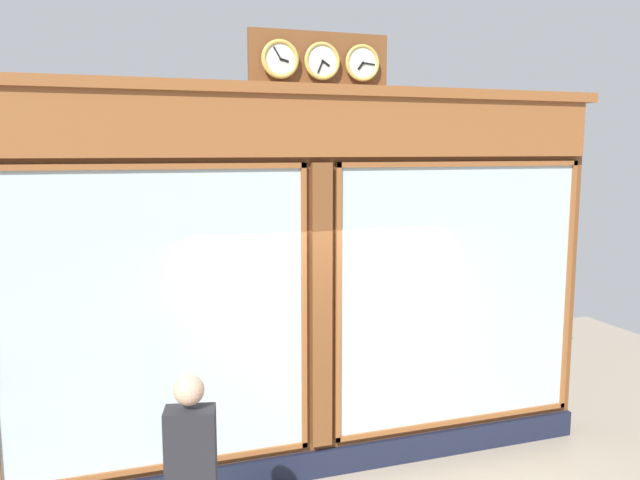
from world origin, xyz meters
TOP-DOWN VIEW (x-y plane):
  - shop_facade at (0.00, -0.13)m, footprint 6.18×0.42m
  - pedestrian at (1.44, 1.35)m, footprint 0.40×0.30m

SIDE VIEW (x-z plane):
  - pedestrian at x=1.44m, z-range 0.09..1.78m
  - shop_facade at x=0.00m, z-range -0.22..4.12m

